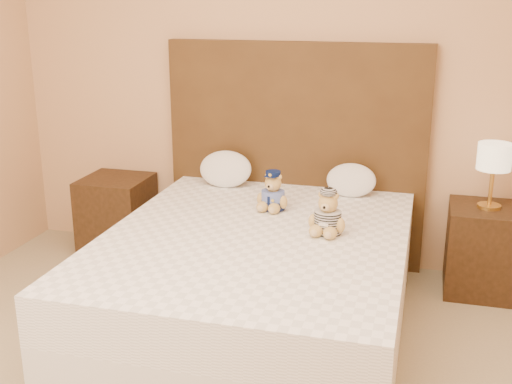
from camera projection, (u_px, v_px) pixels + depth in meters
bed at (256, 280)px, 3.55m from camera, size 1.60×2.00×0.55m
headboard at (295, 155)px, 4.34m from camera, size 1.75×0.08×1.50m
nightstand_left at (117, 215)px, 4.60m from camera, size 0.45×0.45×0.55m
nightstand_right at (484, 250)px, 3.97m from camera, size 0.45×0.45×0.55m
lamp at (494, 160)px, 3.80m from camera, size 0.20×0.20×0.40m
teddy_police at (273, 191)px, 3.82m from camera, size 0.24×0.23×0.24m
teddy_prisoner at (328, 213)px, 3.43m from camera, size 0.25×0.24×0.24m
pillow_left at (225, 167)px, 4.30m from camera, size 0.36×0.23×0.25m
pillow_right at (351, 179)px, 4.10m from camera, size 0.32×0.20×0.22m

